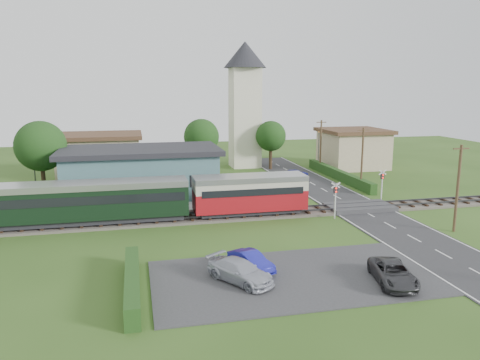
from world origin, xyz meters
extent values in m
plane|color=#2D4C19|center=(0.00, 0.00, 0.00)|extent=(120.00, 120.00, 0.00)
cube|color=#4C443D|center=(0.00, 2.00, 0.10)|extent=(76.00, 3.20, 0.20)
cube|color=#3F3F47|center=(0.00, 1.28, 0.42)|extent=(76.00, 0.08, 0.15)
cube|color=#3F3F47|center=(0.00, 2.72, 0.42)|extent=(76.00, 0.08, 0.15)
cube|color=#28282B|center=(10.00, 0.00, 0.03)|extent=(6.00, 70.00, 0.05)
cube|color=#333335|center=(-1.50, -12.00, 0.04)|extent=(17.00, 9.00, 0.08)
cube|color=#333335|center=(10.00, 2.00, 0.23)|extent=(6.20, 3.40, 0.45)
cube|color=gray|center=(-10.00, 5.20, 0.23)|extent=(30.00, 3.00, 0.45)
cube|color=beige|center=(-18.00, 5.20, 1.65)|extent=(2.00, 2.00, 2.40)
cube|color=#232328|center=(-18.00, 5.20, 2.93)|extent=(2.30, 2.30, 0.15)
cube|color=#477275|center=(-10.00, 11.00, 2.40)|extent=(15.00, 8.00, 4.80)
cube|color=#232328|center=(-10.00, 11.00, 5.05)|extent=(16.00, 9.00, 0.50)
cube|color=#232328|center=(-10.00, 7.06, 1.10)|extent=(1.20, 0.12, 2.20)
cube|color=black|center=(-15.00, 7.06, 2.40)|extent=(1.00, 0.12, 1.20)
cube|color=black|center=(-13.00, 7.06, 2.40)|extent=(1.00, 0.12, 1.20)
cube|color=black|center=(-7.00, 7.06, 2.40)|extent=(1.00, 0.12, 1.20)
cube|color=black|center=(-5.00, 7.06, 2.40)|extent=(1.00, 0.12, 1.20)
cube|color=#232328|center=(-0.72, 2.00, 0.59)|extent=(9.00, 2.20, 0.50)
cube|color=maroon|center=(-0.72, 2.00, 1.59)|extent=(10.00, 2.80, 1.80)
cube|color=#BEB7A7|center=(-0.72, 2.00, 2.84)|extent=(10.00, 2.82, 0.90)
cube|color=black|center=(-0.72, 2.00, 2.49)|extent=(9.00, 2.88, 0.60)
cube|color=#9F9F9F|center=(-0.72, 2.00, 3.49)|extent=(10.00, 2.90, 0.45)
cube|color=#232328|center=(-14.32, 2.00, 0.59)|extent=(15.20, 2.20, 0.50)
cube|color=black|center=(-14.32, 2.00, 2.09)|extent=(16.00, 2.80, 2.60)
cube|color=black|center=(-14.32, 2.00, 2.49)|extent=(15.40, 2.86, 0.70)
cube|color=#9F9F9F|center=(-14.32, 2.00, 3.49)|extent=(16.00, 2.90, 0.50)
cube|color=beige|center=(5.00, 28.00, 7.00)|extent=(4.00, 4.00, 14.00)
cone|color=#232328|center=(5.00, 28.00, 15.80)|extent=(6.00, 6.00, 3.60)
cube|color=tan|center=(-15.00, 25.00, 2.50)|extent=(10.00, 8.00, 5.00)
cube|color=#472D1E|center=(-15.00, 25.00, 5.25)|extent=(10.80, 8.80, 0.50)
cube|color=tan|center=(20.00, 24.00, 2.50)|extent=(8.00, 8.00, 5.00)
cube|color=#472D1E|center=(20.00, 24.00, 5.25)|extent=(8.80, 8.80, 0.50)
cube|color=#193814|center=(-11.00, -12.00, 0.60)|extent=(0.80, 9.00, 1.20)
cube|color=#193814|center=(14.20, 16.00, 0.60)|extent=(0.80, 18.00, 1.20)
cube|color=#193814|center=(-10.00, 15.50, 0.65)|extent=(22.00, 0.80, 1.30)
cylinder|color=#332316|center=(-20.00, 14.00, 2.06)|extent=(0.44, 0.44, 4.12)
sphere|color=#143311|center=(-20.00, 14.00, 5.40)|extent=(5.20, 5.20, 5.20)
cylinder|color=#332316|center=(-2.00, 23.00, 1.93)|extent=(0.44, 0.44, 3.85)
sphere|color=#143311|center=(-2.00, 23.00, 5.04)|extent=(4.60, 4.60, 4.60)
cylinder|color=#332316|center=(8.00, 25.00, 1.79)|extent=(0.44, 0.44, 3.58)
sphere|color=#143311|center=(8.00, 25.00, 4.68)|extent=(4.20, 4.20, 4.20)
cylinder|color=#473321|center=(14.20, -6.00, 3.50)|extent=(0.22, 0.22, 7.00)
cube|color=#473321|center=(14.20, -6.00, 6.70)|extent=(1.40, 0.10, 0.10)
cylinder|color=#473321|center=(14.20, 10.00, 3.50)|extent=(0.22, 0.22, 7.00)
cube|color=#473321|center=(14.20, 10.00, 6.70)|extent=(1.40, 0.10, 0.10)
cylinder|color=#473321|center=(14.20, 22.00, 3.50)|extent=(0.22, 0.22, 7.00)
cube|color=#473321|center=(14.20, 22.00, 6.70)|extent=(1.40, 0.10, 0.10)
cylinder|color=silver|center=(6.40, -0.40, 1.50)|extent=(0.12, 0.12, 3.00)
cube|color=#232328|center=(6.40, -0.40, 2.60)|extent=(0.35, 0.18, 0.55)
sphere|color=#FF190C|center=(6.40, -0.52, 2.75)|extent=(0.14, 0.14, 0.14)
sphere|color=#FF190C|center=(6.40, -0.52, 2.45)|extent=(0.14, 0.14, 0.14)
cube|color=silver|center=(6.40, -0.40, 3.00)|extent=(0.84, 0.05, 0.55)
cube|color=silver|center=(6.40, -0.40, 3.00)|extent=(0.84, 0.05, 0.55)
cylinder|color=silver|center=(13.60, 4.40, 1.50)|extent=(0.12, 0.12, 3.00)
cube|color=#232328|center=(13.60, 4.40, 2.60)|extent=(0.35, 0.18, 0.55)
sphere|color=#FF190C|center=(13.60, 4.28, 2.75)|extent=(0.14, 0.14, 0.14)
sphere|color=#FF190C|center=(13.60, 4.28, 2.45)|extent=(0.14, 0.14, 0.14)
cube|color=silver|center=(13.60, 4.40, 3.00)|extent=(0.84, 0.05, 0.55)
cube|color=silver|center=(13.60, 4.40, 3.00)|extent=(0.84, 0.05, 0.55)
cylinder|color=#3F3F47|center=(-22.00, 20.00, 2.50)|extent=(0.14, 0.14, 5.00)
sphere|color=orange|center=(-22.00, 20.00, 5.00)|extent=(0.30, 0.30, 0.30)
cylinder|color=#3F3F47|center=(16.00, 27.00, 2.50)|extent=(0.14, 0.14, 5.00)
sphere|color=orange|center=(16.00, 27.00, 5.00)|extent=(0.30, 0.30, 0.30)
imported|color=navy|center=(9.23, 17.92, 0.63)|extent=(3.61, 2.15, 1.15)
imported|color=#1E2098|center=(-3.72, -10.39, 0.67)|extent=(2.57, 3.77, 1.18)
imported|color=#B1B4C1|center=(-4.78, -11.99, 0.73)|extent=(3.99, 4.71, 1.29)
imported|color=#363639|center=(3.94, -14.15, 0.69)|extent=(2.95, 4.75, 1.23)
imported|color=gray|center=(-1.47, 5.50, 1.35)|extent=(0.72, 0.54, 1.79)
imported|color=gray|center=(-14.59, 4.66, 1.19)|extent=(0.70, 0.82, 1.48)
camera|label=1|loc=(-10.54, -37.33, 11.42)|focal=35.00mm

